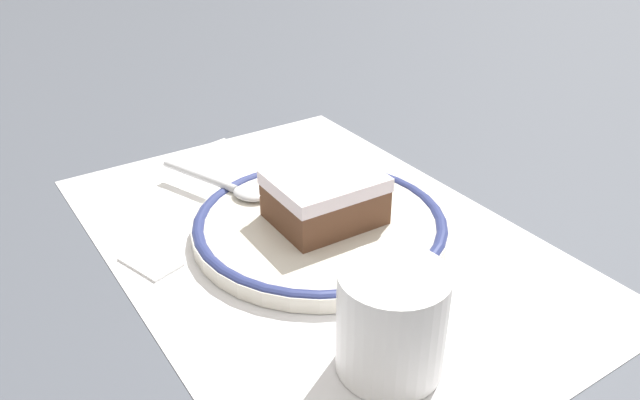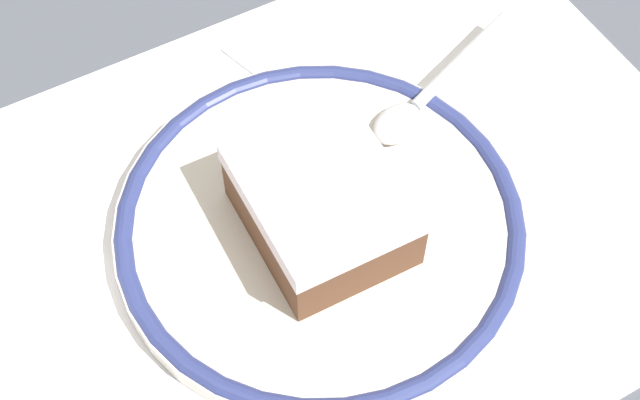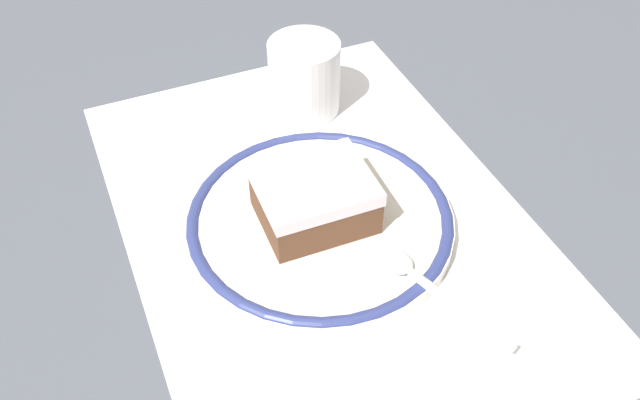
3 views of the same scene
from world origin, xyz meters
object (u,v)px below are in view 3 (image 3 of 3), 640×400
(plate, at_px, (320,221))
(cake_slice, at_px, (315,199))
(napkin, at_px, (442,370))
(spoon, at_px, (422,280))
(sugar_packet, at_px, (489,209))
(cup, at_px, (304,80))

(plate, relative_size, cake_slice, 2.43)
(plate, height_order, cake_slice, cake_slice)
(plate, xyz_separation_m, napkin, (0.16, 0.02, -0.01))
(plate, distance_m, cake_slice, 0.03)
(spoon, bearing_deg, sugar_packet, 119.38)
(napkin, relative_size, sugar_packet, 2.56)
(cake_slice, distance_m, sugar_packet, 0.15)
(cake_slice, xyz_separation_m, sugar_packet, (0.04, 0.15, -0.03))
(napkin, distance_m, sugar_packet, 0.17)
(spoon, xyz_separation_m, cup, (-0.26, 0.01, 0.02))
(cup, relative_size, sugar_packet, 1.48)
(cup, bearing_deg, spoon, -2.12)
(cup, xyz_separation_m, napkin, (0.32, -0.03, -0.03))
(spoon, relative_size, cup, 1.70)
(napkin, bearing_deg, cup, 175.04)
(spoon, bearing_deg, cake_slice, -153.93)
(cake_slice, relative_size, napkin, 0.72)
(cup, xyz_separation_m, sugar_packet, (0.20, 0.09, -0.03))
(plate, distance_m, napkin, 0.16)
(plate, height_order, cup, cup)
(cup, distance_m, sugar_packet, 0.22)
(plate, relative_size, spoon, 1.78)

